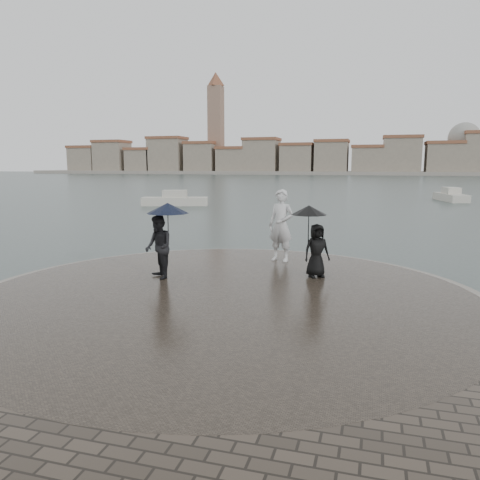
% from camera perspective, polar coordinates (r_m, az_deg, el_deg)
% --- Properties ---
extents(ground, '(400.00, 400.00, 0.00)m').
position_cam_1_polar(ground, '(8.30, -9.62, -15.11)').
color(ground, '#2B3835').
rests_on(ground, ground).
extents(kerb_ring, '(12.50, 12.50, 0.32)m').
position_cam_1_polar(kerb_ring, '(11.30, -1.86, -7.49)').
color(kerb_ring, gray).
rests_on(kerb_ring, ground).
extents(quay_tip, '(11.90, 11.90, 0.36)m').
position_cam_1_polar(quay_tip, '(11.29, -1.86, -7.38)').
color(quay_tip, '#2D261E').
rests_on(quay_tip, ground).
extents(statue, '(0.95, 0.76, 2.28)m').
position_cam_1_polar(statue, '(14.84, 5.03, 1.78)').
color(statue, silver).
rests_on(statue, quay_tip).
extents(visitor_left, '(1.34, 1.19, 2.04)m').
position_cam_1_polar(visitor_left, '(12.66, -9.60, 0.45)').
color(visitor_left, black).
rests_on(visitor_left, quay_tip).
extents(visitor_right, '(1.17, 1.00, 1.95)m').
position_cam_1_polar(visitor_right, '(12.85, 9.00, 0.44)').
color(visitor_right, black).
rests_on(visitor_right, quay_tip).
extents(far_skyline, '(260.00, 20.00, 37.00)m').
position_cam_1_polar(far_skyline, '(167.79, 13.09, 9.66)').
color(far_skyline, gray).
rests_on(far_skyline, ground).
extents(boats, '(43.86, 16.38, 1.50)m').
position_cam_1_polar(boats, '(44.22, 21.83, 4.58)').
color(boats, beige).
rests_on(boats, ground).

